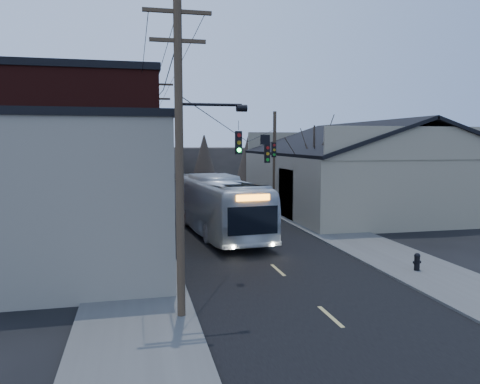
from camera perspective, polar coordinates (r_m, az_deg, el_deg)
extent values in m
plane|color=black|center=(15.21, 14.14, -17.21)|extent=(160.00, 160.00, 0.00)
cube|color=black|center=(43.31, -4.12, -1.82)|extent=(9.00, 110.00, 0.02)
cube|color=#474744|center=(42.82, -12.76, -1.98)|extent=(4.00, 110.00, 0.12)
cube|color=#474744|center=(44.74, 4.14, -1.51)|extent=(4.00, 110.00, 0.12)
cube|color=gray|center=(21.70, -19.45, -0.79)|extent=(8.00, 8.00, 7.00)
cube|color=black|center=(32.61, -19.09, 4.06)|extent=(10.00, 12.00, 10.00)
cube|color=#37322C|center=(48.57, -16.42, 2.94)|extent=(9.00, 14.00, 7.00)
cube|color=gray|center=(42.31, 14.61, 1.20)|extent=(16.00, 20.00, 5.00)
cube|color=black|center=(40.48, 9.70, 6.48)|extent=(8.16, 20.60, 2.86)
cube|color=black|center=(44.16, 19.39, 6.19)|extent=(8.16, 20.60, 2.86)
cube|color=#37322C|center=(77.47, -12.50, 3.76)|extent=(10.00, 12.00, 6.00)
cube|color=#37322C|center=(83.57, -3.55, 3.71)|extent=(12.00, 14.00, 5.00)
cone|color=black|center=(34.99, 8.96, 2.14)|extent=(0.40, 0.40, 7.20)
cylinder|color=#382B1E|center=(15.49, -7.39, 3.38)|extent=(0.28, 0.28, 10.50)
cube|color=#382B1E|center=(16.02, -7.65, 20.98)|extent=(2.20, 0.12, 0.12)
cylinder|color=#382B1E|center=(30.46, -10.09, 4.18)|extent=(0.28, 0.28, 10.00)
cube|color=#382B1E|center=(30.66, -10.25, 12.80)|extent=(2.20, 0.12, 0.12)
cylinder|color=#382B1E|center=(45.45, -11.01, 4.45)|extent=(0.28, 0.28, 9.50)
cube|color=#382B1E|center=(45.54, -11.12, 9.93)|extent=(2.20, 0.12, 0.12)
cylinder|color=#382B1E|center=(60.44, -11.47, 4.59)|extent=(0.28, 0.28, 9.00)
cube|color=#382B1E|center=(60.48, -11.56, 8.47)|extent=(2.20, 0.12, 0.12)
cylinder|color=#382B1E|center=(39.16, 4.22, 3.57)|extent=(0.28, 0.28, 8.50)
cube|color=black|center=(20.40, -0.18, 6.04)|extent=(0.28, 0.20, 1.00)
cube|color=black|center=(25.42, 3.33, 4.69)|extent=(0.28, 0.20, 1.00)
cube|color=black|center=(31.79, 4.13, 5.15)|extent=(0.28, 0.20, 1.00)
imported|color=silver|center=(30.47, -2.63, -1.62)|extent=(4.38, 13.73, 3.76)
imported|color=#A1A3A8|center=(45.62, -9.77, -0.67)|extent=(1.51, 4.05, 1.32)
cylinder|color=black|center=(23.13, 20.76, -8.14)|extent=(0.26, 0.26, 0.64)
sphere|color=black|center=(23.05, 20.80, -7.29)|extent=(0.28, 0.28, 0.28)
cylinder|color=black|center=(23.12, 20.77, -8.01)|extent=(0.39, 0.17, 0.13)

